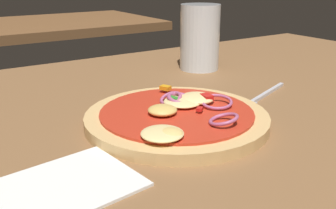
# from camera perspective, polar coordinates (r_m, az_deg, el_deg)

# --- Properties ---
(dining_table) EXTENTS (1.38, 0.90, 0.03)m
(dining_table) POSITION_cam_1_polar(r_m,az_deg,el_deg) (0.49, 4.99, -5.06)
(dining_table) COLOR brown
(dining_table) RESTS_ON ground
(pizza) EXTENTS (0.23, 0.23, 0.03)m
(pizza) POSITION_cam_1_polar(r_m,az_deg,el_deg) (0.49, 1.41, -1.79)
(pizza) COLOR tan
(pizza) RESTS_ON dining_table
(fork) EXTENTS (0.17, 0.07, 0.01)m
(fork) POSITION_cam_1_polar(r_m,az_deg,el_deg) (0.60, 13.34, 0.93)
(fork) COLOR silver
(fork) RESTS_ON dining_table
(beer_glass) EXTENTS (0.08, 0.08, 0.13)m
(beer_glass) POSITION_cam_1_polar(r_m,az_deg,el_deg) (0.76, 4.75, 9.57)
(beer_glass) COLOR silver
(beer_glass) RESTS_ON dining_table
(napkin) EXTENTS (0.14, 0.12, 0.00)m
(napkin) POSITION_cam_1_polar(r_m,az_deg,el_deg) (0.37, -15.49, -11.73)
(napkin) COLOR white
(napkin) RESTS_ON dining_table
(background_table) EXTENTS (0.90, 0.52, 0.03)m
(background_table) POSITION_cam_1_polar(r_m,az_deg,el_deg) (1.56, -19.08, 10.90)
(background_table) COLOR brown
(background_table) RESTS_ON ground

